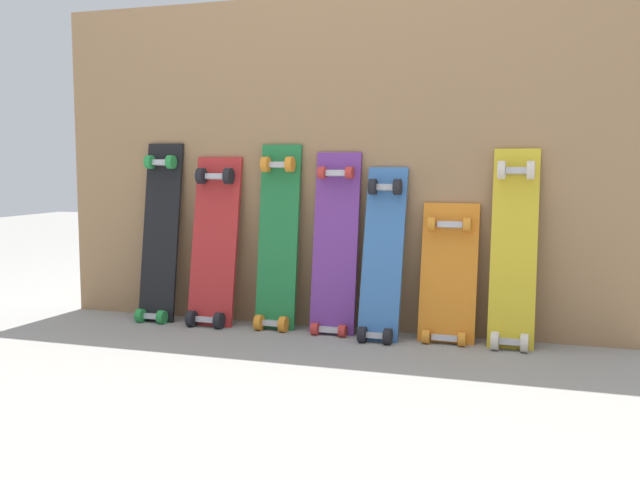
{
  "coord_description": "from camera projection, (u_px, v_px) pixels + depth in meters",
  "views": [
    {
      "loc": [
        0.95,
        -2.93,
        0.71
      ],
      "look_at": [
        0.0,
        -0.07,
        0.39
      ],
      "focal_mm": 41.31,
      "sensor_mm": 36.0,
      "label": 1
    }
  ],
  "objects": [
    {
      "name": "skateboard_red",
      "position": [
        214.0,
        248.0,
        3.22
      ],
      "size": [
        0.21,
        0.21,
        0.8
      ],
      "color": "#B22626",
      "rests_on": "ground"
    },
    {
      "name": "skateboard_purple",
      "position": [
        335.0,
        251.0,
        3.07
      ],
      "size": [
        0.19,
        0.18,
        0.82
      ],
      "color": "#6B338C",
      "rests_on": "ground"
    },
    {
      "name": "skateboard_yellow",
      "position": [
        513.0,
        256.0,
        2.82
      ],
      "size": [
        0.17,
        0.21,
        0.82
      ],
      "color": "gold",
      "rests_on": "ground"
    },
    {
      "name": "ground_plane",
      "position": [
        325.0,
        330.0,
        3.14
      ],
      "size": [
        12.0,
        12.0,
        0.0
      ],
      "primitive_type": "plane",
      "color": "gray"
    },
    {
      "name": "skateboard_black",
      "position": [
        160.0,
        239.0,
        3.31
      ],
      "size": [
        0.17,
        0.2,
        0.86
      ],
      "color": "black",
      "rests_on": "ground"
    },
    {
      "name": "skateboard_blue",
      "position": [
        382.0,
        261.0,
        2.96
      ],
      "size": [
        0.16,
        0.25,
        0.76
      ],
      "color": "#386BAD",
      "rests_on": "ground"
    },
    {
      "name": "skateboard_orange",
      "position": [
        448.0,
        281.0,
        2.92
      ],
      "size": [
        0.22,
        0.19,
        0.62
      ],
      "color": "orange",
      "rests_on": "ground"
    },
    {
      "name": "skateboard_green",
      "position": [
        277.0,
        244.0,
        3.15
      ],
      "size": [
        0.18,
        0.18,
        0.85
      ],
      "color": "#1E7238",
      "rests_on": "ground"
    },
    {
      "name": "plywood_wall_panel",
      "position": [
        330.0,
        164.0,
        3.13
      ],
      "size": [
        2.53,
        0.04,
        1.41
      ],
      "primitive_type": "cube",
      "color": "#99724C",
      "rests_on": "ground"
    }
  ]
}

